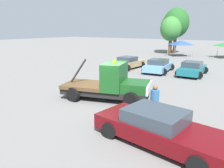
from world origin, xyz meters
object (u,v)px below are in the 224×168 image
Objects in this scene: tow_truck at (111,84)px; person_near_truck at (155,101)px; tree_left at (171,29)px; tree_right at (172,26)px; parked_car_tan at (128,63)px; parked_car_teal at (192,69)px; foreground_car at (160,128)px; parked_car_skyblue at (159,66)px; tree_center at (176,23)px; canopy_tent_blue at (181,43)px.

tow_truck reaches higher than person_near_truck.
tree_right is (-0.72, 2.42, 0.45)m from tree_left.
parked_car_teal is (6.89, 0.23, 0.00)m from parked_car_tan.
tow_truck is 1.30× the size of parked_car_tan.
foreground_car is 1.22× the size of parked_car_tan.
tree_right is at bearing 116.29° from foreground_car.
parked_car_tan is (-4.68, 10.21, -0.33)m from tow_truck.
foreground_car is at bearing -70.62° from tree_left.
parked_car_skyblue is 0.60× the size of tree_center.
parked_car_tan is 19.11m from tree_center.
canopy_tent_blue is at bearing 2.62° from parked_car_skyblue.
foreground_car is (4.63, -3.41, -0.32)m from tow_truck.
foreground_car is 1.24× the size of parked_car_teal.
tree_right is at bearing 10.13° from parked_car_skyblue.
tree_right reaches higher than tree_left.
parked_car_tan is at bearing 131.48° from foreground_car.
canopy_tent_blue reaches higher than parked_car_tan.
tree_right is (-8.93, 18.79, 4.09)m from parked_car_teal.
tree_left is at bearing 48.85° from person_near_truck.
parked_car_teal is (-2.42, 13.85, -0.00)m from foreground_car.
tree_left is at bearing 7.84° from parked_car_tan.
tow_truck is 0.82× the size of tree_right.
person_near_truck is 0.23× the size of tree_center.
foreground_car is at bearing -172.80° from parked_car_teal.
tow_truck reaches higher than parked_car_skyblue.
tow_truck is 0.73× the size of tree_center.
tree_right is at bearing 9.41° from parked_car_tan.
parked_car_teal is (2.21, 10.44, -0.33)m from tow_truck.
parked_car_tan is at bearing 83.43° from parked_car_skyblue.
tree_right is at bearing 48.68° from person_near_truck.
parked_car_skyblue is 3.30m from parked_car_teal.
tow_truck is at bearing -82.22° from canopy_tent_blue.
tow_truck is at bearing 96.37° from person_near_truck.
parked_car_skyblue is 19.66m from tree_center.
tow_truck is at bearing 150.78° from foreground_car.
tree_right reaches higher than person_near_truck.
tree_left is 0.90× the size of tree_right.
tree_left is (-4.92, 16.62, 3.64)m from parked_car_skyblue.
tree_left reaches higher than parked_car_skyblue.
foreground_car is 0.69× the size of tree_center.
tow_truck is 1.07× the size of foreground_car.
tree_right is (-5.64, 19.03, 4.09)m from parked_car_skyblue.
person_near_truck is at bearing -71.48° from tree_right.
tow_truck is 3.21× the size of person_near_truck.
foreground_car is 32.24m from tree_left.
tree_left is 0.81× the size of tree_center.
tow_truck is at bearing -78.66° from tree_center.
canopy_tent_blue is at bearing -37.96° from tree_left.
canopy_tent_blue is 3.94m from tree_left.
tree_center is at bearing 121.05° from canopy_tent_blue.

